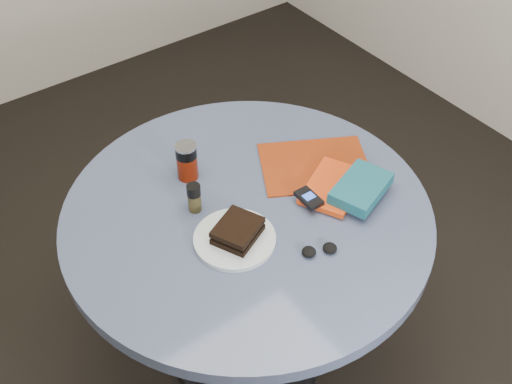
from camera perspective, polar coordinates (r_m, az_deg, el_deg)
ground at (r=2.32m, az=-0.62°, el=-14.79°), size 4.00×4.00×0.00m
table at (r=1.84m, az=-0.75°, el=-5.19°), size 1.00×1.00×0.75m
plate at (r=1.64m, az=-1.91°, el=-4.21°), size 0.24×0.24×0.01m
sandwich at (r=1.62m, az=-1.65°, el=-3.46°), size 0.15×0.14×0.04m
soda_can at (r=1.79m, az=-6.17°, el=2.73°), size 0.08×0.08×0.11m
pepper_grinder at (r=1.70m, az=-5.51°, el=-0.50°), size 0.05×0.05×0.09m
magazine at (r=1.86m, az=5.25°, el=2.37°), size 0.38×0.35×0.01m
red_book at (r=1.78m, az=6.87°, el=0.48°), size 0.24×0.21×0.02m
novel at (r=1.75m, az=9.32°, el=0.35°), size 0.20×0.17×0.03m
mp3_player at (r=1.72m, az=4.72°, el=-0.54°), size 0.05×0.08×0.01m
headphones at (r=1.62m, az=5.65°, el=-5.15°), size 0.10×0.07×0.02m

